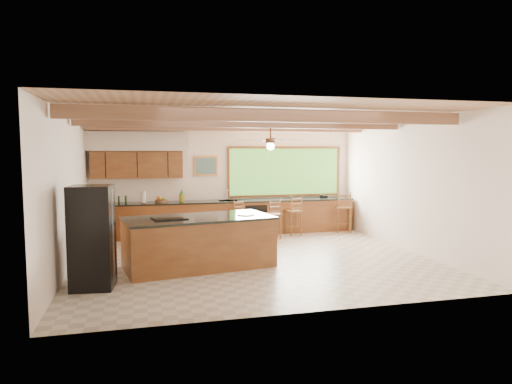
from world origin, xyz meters
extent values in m
plane|color=beige|center=(0.00, 0.00, 0.00)|extent=(7.20, 7.20, 0.00)
cube|color=white|center=(0.00, 3.25, 1.50)|extent=(7.20, 0.04, 3.00)
cube|color=white|center=(0.00, -3.25, 1.50)|extent=(7.20, 0.04, 3.00)
cube|color=white|center=(-3.60, 0.00, 1.50)|extent=(0.04, 6.50, 3.00)
cube|color=white|center=(3.60, 0.00, 1.50)|extent=(0.04, 6.50, 3.00)
cube|color=#A57852|center=(0.00, 0.00, 3.00)|extent=(7.20, 6.50, 0.04)
cube|color=#8B6045|center=(0.00, -1.60, 2.86)|extent=(7.10, 0.15, 0.22)
cube|color=#8B6045|center=(0.00, 0.50, 2.86)|extent=(7.10, 0.15, 0.22)
cube|color=#8B6045|center=(0.00, 2.30, 2.86)|extent=(7.10, 0.15, 0.22)
cube|color=brown|center=(-2.35, 3.06, 1.90)|extent=(2.30, 0.35, 0.70)
cube|color=beige|center=(-2.35, 2.99, 2.50)|extent=(2.60, 0.50, 0.48)
cylinder|color=#FFEABF|center=(-3.05, 2.99, 2.27)|extent=(0.10, 0.10, 0.01)
cylinder|color=#FFEABF|center=(-1.65, 2.99, 2.27)|extent=(0.10, 0.10, 0.01)
cube|color=#7CC747|center=(1.70, 3.22, 1.67)|extent=(3.20, 0.04, 1.30)
cube|color=#BC7839|center=(-0.55, 3.22, 1.85)|extent=(0.64, 0.03, 0.54)
cube|color=#396750|center=(-0.55, 3.20, 1.85)|extent=(0.54, 0.01, 0.44)
cube|color=brown|center=(0.00, 2.91, 0.44)|extent=(7.00, 0.65, 0.88)
cube|color=black|center=(0.00, 2.91, 0.90)|extent=(7.04, 0.69, 0.04)
cube|color=brown|center=(-3.26, 1.35, 0.44)|extent=(0.65, 2.35, 0.88)
cube|color=black|center=(-3.26, 1.35, 0.90)|extent=(0.69, 2.39, 0.04)
cube|color=black|center=(0.70, 2.58, 0.42)|extent=(0.60, 0.02, 0.78)
cube|color=silver|center=(0.00, 2.91, 0.91)|extent=(0.50, 0.38, 0.03)
cylinder|color=silver|center=(0.00, 3.11, 1.07)|extent=(0.03, 0.03, 0.30)
cylinder|color=silver|center=(0.00, 3.01, 1.20)|extent=(0.03, 0.20, 0.03)
cylinder|color=silver|center=(-2.21, 2.83, 1.08)|extent=(0.13, 0.13, 0.31)
cylinder|color=#1B3F19|center=(-2.83, 3.07, 1.01)|extent=(0.05, 0.05, 0.18)
cylinder|color=#1B3F19|center=(-2.65, 2.89, 1.02)|extent=(0.06, 0.06, 0.20)
cube|color=black|center=(2.77, 2.95, 0.97)|extent=(0.25, 0.22, 0.10)
cube|color=brown|center=(-1.19, -0.35, 0.47)|extent=(2.96, 1.75, 0.94)
cube|color=black|center=(-1.19, -0.35, 0.96)|extent=(3.01, 1.80, 0.04)
cube|color=black|center=(-1.75, -0.45, 0.99)|extent=(0.70, 0.59, 0.02)
cylinder|color=silver|center=(-0.24, -0.31, 0.99)|extent=(0.34, 0.34, 0.02)
cube|color=black|center=(-3.05, -1.30, 0.85)|extent=(0.73, 0.71, 1.70)
cube|color=silver|center=(-2.72, -1.30, 0.85)|extent=(0.02, 0.05, 1.56)
cube|color=brown|center=(0.10, 2.45, 0.62)|extent=(0.48, 0.48, 0.04)
cylinder|color=brown|center=(-0.04, 2.31, 0.30)|extent=(0.03, 0.03, 0.60)
cylinder|color=brown|center=(0.24, 2.31, 0.30)|extent=(0.03, 0.03, 0.60)
cylinder|color=brown|center=(-0.04, 2.59, 0.30)|extent=(0.03, 0.03, 0.60)
cylinder|color=brown|center=(0.24, 2.59, 0.30)|extent=(0.03, 0.03, 0.60)
cube|color=brown|center=(1.69, 2.42, 0.65)|extent=(0.45, 0.45, 0.04)
cylinder|color=brown|center=(1.54, 2.27, 0.31)|extent=(0.04, 0.04, 0.63)
cylinder|color=brown|center=(1.84, 2.27, 0.31)|extent=(0.04, 0.04, 0.63)
cylinder|color=brown|center=(1.54, 2.57, 0.31)|extent=(0.04, 0.04, 0.63)
cylinder|color=brown|center=(1.84, 2.57, 0.31)|extent=(0.04, 0.04, 0.63)
cube|color=brown|center=(1.05, 2.11, 0.63)|extent=(0.38, 0.38, 0.04)
cylinder|color=brown|center=(0.90, 1.97, 0.30)|extent=(0.04, 0.04, 0.61)
cylinder|color=brown|center=(1.19, 1.97, 0.30)|extent=(0.04, 0.04, 0.61)
cylinder|color=brown|center=(0.90, 2.26, 0.30)|extent=(0.04, 0.04, 0.61)
cylinder|color=brown|center=(1.19, 2.26, 0.30)|extent=(0.04, 0.04, 0.61)
cube|color=brown|center=(3.17, 2.45, 0.69)|extent=(0.53, 0.53, 0.04)
cylinder|color=brown|center=(3.01, 2.29, 0.33)|extent=(0.04, 0.04, 0.67)
cylinder|color=brown|center=(3.33, 2.29, 0.33)|extent=(0.04, 0.04, 0.67)
cylinder|color=brown|center=(3.01, 2.61, 0.33)|extent=(0.04, 0.04, 0.67)
cylinder|color=brown|center=(3.33, 2.61, 0.33)|extent=(0.04, 0.04, 0.67)
camera|label=1|loc=(-2.23, -9.11, 2.27)|focal=32.00mm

